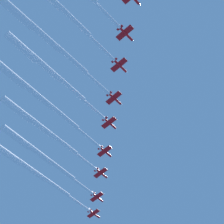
# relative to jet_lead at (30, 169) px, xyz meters

# --- Properties ---
(jet_lead) EXTENTS (12.70, 82.93, 3.90)m
(jet_lead) POSITION_rel_jet_lead_xyz_m (0.00, 0.00, 0.00)
(jet_lead) COLOR red
(jet_port_inner) EXTENTS (11.05, 75.72, 3.94)m
(jet_port_inner) POSITION_rel_jet_lead_xyz_m (-13.46, 7.88, -2.36)
(jet_port_inner) COLOR red
(jet_starboard_inner) EXTENTS (11.97, 75.21, 3.91)m
(jet_starboard_inner) POSITION_rel_jet_lead_xyz_m (-25.23, 20.09, -0.39)
(jet_starboard_inner) COLOR red
(jet_port_mid) EXTENTS (11.40, 82.42, 3.92)m
(jet_port_mid) POSITION_rel_jet_lead_xyz_m (-37.97, 37.36, -1.53)
(jet_port_mid) COLOR red
(jet_starboard_mid) EXTENTS (10.94, 73.91, 3.93)m
(jet_starboard_mid) POSITION_rel_jet_lead_xyz_m (-50.65, 44.37, 0.91)
(jet_starboard_mid) COLOR red
(jet_port_outer) EXTENTS (12.35, 75.90, 4.03)m
(jet_port_outer) POSITION_rel_jet_lead_xyz_m (-62.13, 58.20, -1.34)
(jet_port_outer) COLOR red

